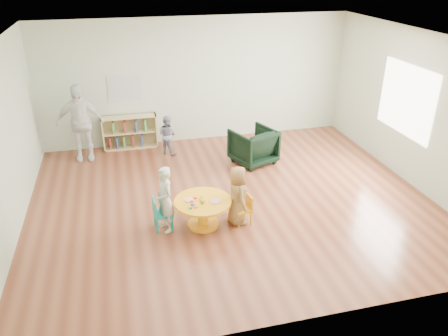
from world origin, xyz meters
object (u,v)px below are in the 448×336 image
object	(u,v)px
bookshelf	(129,132)
kid_chair_right	(245,208)
kid_chair_left	(160,213)
activity_table	(203,208)
child_right	(237,196)
child_left	(165,200)
adult_caretaker	(80,123)
armchair	(253,146)
toddler	(167,135)

from	to	relation	value
bookshelf	kid_chair_right	bearing A→B (deg)	-65.63
kid_chair_left	kid_chair_right	size ratio (longest dim) A/B	1.12
kid_chair_left	activity_table	bearing A→B (deg)	81.59
kid_chair_left	kid_chair_right	xyz separation A→B (m)	(1.35, -0.13, -0.03)
kid_chair_right	child_right	world-z (taller)	child_right
child_left	child_right	bearing A→B (deg)	70.36
kid_chair_left	child_left	world-z (taller)	child_left
activity_table	kid_chair_right	world-z (taller)	activity_table
kid_chair_right	child_right	xyz separation A→B (m)	(-0.12, 0.03, 0.24)
kid_chair_right	adult_caretaker	size ratio (longest dim) A/B	0.30
armchair	child_right	distance (m)	2.34
kid_chair_right	armchair	distance (m)	2.32
kid_chair_left	bookshelf	bearing A→B (deg)	-178.89
activity_table	kid_chair_left	size ratio (longest dim) A/B	1.66
kid_chair_left	bookshelf	distance (m)	3.51
bookshelf	armchair	bearing A→B (deg)	-30.59
child_right	armchair	bearing A→B (deg)	-27.95
activity_table	kid_chair_left	xyz separation A→B (m)	(-0.67, 0.05, -0.02)
kid_chair_left	armchair	size ratio (longest dim) A/B	0.68
bookshelf	child_left	size ratio (longest dim) A/B	1.10
kid_chair_right	bookshelf	world-z (taller)	bookshelf
adult_caretaker	child_left	bearing A→B (deg)	-64.68
bookshelf	adult_caretaker	size ratio (longest dim) A/B	0.73
kid_chair_left	bookshelf	xyz separation A→B (m)	(-0.30, 3.50, 0.07)
activity_table	kid_chair_right	bearing A→B (deg)	-6.50
activity_table	adult_caretaker	world-z (taller)	adult_caretaker
bookshelf	child_left	world-z (taller)	child_left
activity_table	toddler	xyz separation A→B (m)	(-0.18, 3.00, 0.12)
activity_table	armchair	bearing A→B (deg)	54.44
activity_table	armchair	distance (m)	2.57
child_left	armchair	bearing A→B (deg)	118.64
toddler	child_right	bearing A→B (deg)	146.10
activity_table	armchair	world-z (taller)	armchair
adult_caretaker	armchair	bearing A→B (deg)	-15.15
kid_chair_left	child_right	distance (m)	1.25
activity_table	adult_caretaker	size ratio (longest dim) A/B	0.56
toddler	armchair	bearing A→B (deg)	-165.80
kid_chair_right	adult_caretaker	xyz separation A→B (m)	(-2.63, 3.21, 0.55)
kid_chair_left	child_left	size ratio (longest dim) A/B	0.51
child_left	kid_chair_left	bearing A→B (deg)	-128.91
kid_chair_left	armchair	xyz separation A→B (m)	(2.17, 2.04, 0.08)
kid_chair_right	toddler	size ratio (longest dim) A/B	0.57
bookshelf	child_right	world-z (taller)	child_right
child_right	bookshelf	bearing A→B (deg)	18.71
armchair	child_left	size ratio (longest dim) A/B	0.75
armchair	child_right	size ratio (longest dim) A/B	0.82
bookshelf	adult_caretaker	bearing A→B (deg)	-157.15
child_left	child_right	world-z (taller)	child_left
bookshelf	child_right	xyz separation A→B (m)	(1.53, -3.60, 0.13)
toddler	adult_caretaker	size ratio (longest dim) A/B	0.53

